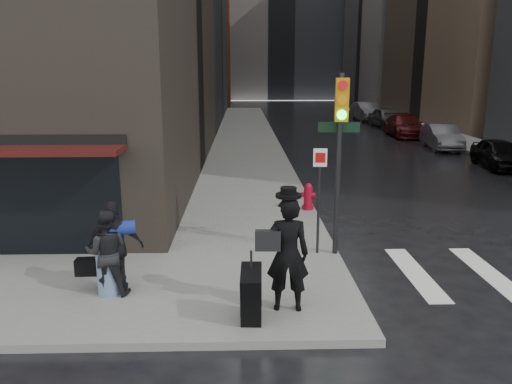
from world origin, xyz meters
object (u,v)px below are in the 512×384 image
man_greycoat (115,247)px  parked_car_3 (405,126)px  traffic_light (338,141)px  fire_hydrant (308,198)px  parked_car_2 (442,137)px  parked_car_5 (366,111)px  man_jeans (107,252)px  man_overcoat (280,260)px  parked_car_4 (386,118)px  parked_car_1 (499,154)px

man_greycoat → parked_car_3: (13.55, 24.90, -0.30)m
traffic_light → fire_hydrant: traffic_light is taller
traffic_light → parked_car_3: (9.03, 23.03, -2.05)m
parked_car_2 → parked_car_5: size_ratio=0.84×
man_jeans → parked_car_5: 39.26m
parked_car_2 → parked_car_3: size_ratio=0.83×
man_overcoat → parked_car_4: man_overcoat is taller
parked_car_2 → parked_car_5: bearing=95.9°
man_overcoat → traffic_light: traffic_light is taller
parked_car_4 → parked_car_5: size_ratio=0.91×
man_jeans → fire_hydrant: size_ratio=2.03×
man_overcoat → man_jeans: size_ratio=1.36×
man_overcoat → man_jeans: man_overcoat is taller
man_overcoat → fire_hydrant: bearing=-98.8°
man_greycoat → fire_hydrant: man_greycoat is taller
man_jeans → man_greycoat: bearing=-144.6°
man_overcoat → parked_car_4: (10.89, 31.68, -0.31)m
traffic_light → fire_hydrant: (-0.09, 3.96, -2.28)m
traffic_light → fire_hydrant: size_ratio=5.02×
traffic_light → man_greycoat: bearing=-152.4°
man_greycoat → parked_car_3: man_greycoat is taller
fire_hydrant → traffic_light: bearing=-88.7°
parked_car_4 → parked_car_5: parked_car_5 is taller
man_overcoat → parked_car_1: size_ratio=0.58×
parked_car_5 → man_greycoat: bearing=-113.9°
fire_hydrant → parked_car_4: 26.68m
parked_car_1 → traffic_light: bearing=-124.3°
parked_car_1 → parked_car_4: size_ratio=0.84×
man_greycoat → parked_car_4: size_ratio=0.39×
parked_car_5 → parked_car_3: bearing=-94.2°
traffic_light → parked_car_4: bearing=76.9°
fire_hydrant → parked_car_2: size_ratio=0.19×
parked_car_5 → man_jeans: bearing=-114.0°
man_overcoat → man_greycoat: (-3.05, 0.92, -0.06)m
man_overcoat → parked_car_5: (10.69, 37.54, -0.27)m
parked_car_3 → parked_car_5: (0.20, 11.72, 0.10)m
parked_car_2 → parked_car_5: parked_car_5 is taller
parked_car_2 → parked_car_5: (-0.03, 17.57, 0.14)m
man_jeans → parked_car_3: man_jeans is taller
man_greycoat → traffic_light: (4.51, 1.88, 1.75)m
man_greycoat → parked_car_2: bearing=-134.6°
man_jeans → parked_car_1: size_ratio=0.42×
fire_hydrant → parked_car_5: 32.16m
fire_hydrant → parked_car_3: bearing=64.4°
fire_hydrant → parked_car_4: (9.51, 24.93, 0.27)m
traffic_light → fire_hydrant: bearing=96.2°
parked_car_1 → parked_car_2: bearing=99.2°
man_jeans → man_greycoat: (0.14, 0.11, 0.06)m
man_jeans → parked_car_1: bearing=-139.5°
man_overcoat → traffic_light: bearing=-114.9°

